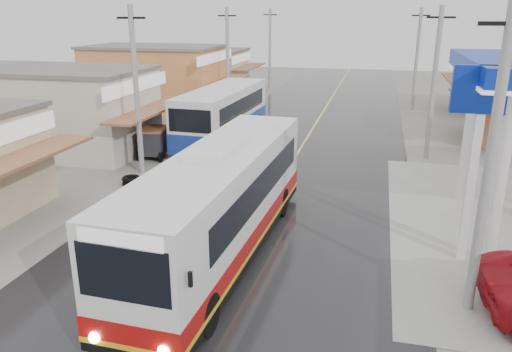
% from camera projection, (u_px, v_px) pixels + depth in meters
% --- Properties ---
extents(ground, '(120.00, 120.00, 0.00)m').
position_uv_depth(ground, '(222.00, 277.00, 15.12)').
color(ground, slate).
rests_on(ground, ground).
extents(road, '(12.00, 90.00, 0.02)m').
position_uv_depth(road, '(299.00, 150.00, 28.96)').
color(road, black).
rests_on(road, ground).
extents(centre_line, '(0.15, 90.00, 0.01)m').
position_uv_depth(centre_line, '(299.00, 150.00, 28.95)').
color(centre_line, '#D8CC4C').
rests_on(centre_line, road).
extents(shopfronts_left, '(11.00, 44.00, 5.20)m').
position_uv_depth(shopfronts_left, '(121.00, 128.00, 34.66)').
color(shopfronts_left, tan).
rests_on(shopfronts_left, ground).
extents(utility_poles_left, '(1.60, 50.00, 8.00)m').
position_uv_depth(utility_poles_left, '(192.00, 139.00, 31.46)').
color(utility_poles_left, gray).
rests_on(utility_poles_left, ground).
extents(utility_poles_right, '(1.60, 36.00, 8.00)m').
position_uv_depth(utility_poles_right, '(426.00, 159.00, 27.38)').
color(utility_poles_right, gray).
rests_on(utility_poles_right, ground).
extents(coach_bus, '(3.19, 12.19, 3.77)m').
position_uv_depth(coach_bus, '(222.00, 202.00, 16.06)').
color(coach_bus, silver).
rests_on(coach_bus, road).
extents(second_bus, '(3.12, 10.08, 3.31)m').
position_uv_depth(second_bus, '(223.00, 114.00, 30.24)').
color(second_bus, silver).
rests_on(second_bus, road).
extents(cyclist, '(0.74, 2.09, 2.25)m').
position_uv_depth(cyclist, '(168.00, 209.00, 18.43)').
color(cyclist, black).
rests_on(cyclist, ground).
extents(tricycle_near, '(1.71, 2.16, 1.65)m').
position_uv_depth(tricycle_near, '(154.00, 141.00, 27.30)').
color(tricycle_near, '#26262D').
rests_on(tricycle_near, ground).
extents(tyre_stack, '(0.85, 0.85, 0.43)m').
position_uv_depth(tyre_stack, '(131.00, 181.00, 23.08)').
color(tyre_stack, black).
rests_on(tyre_stack, ground).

